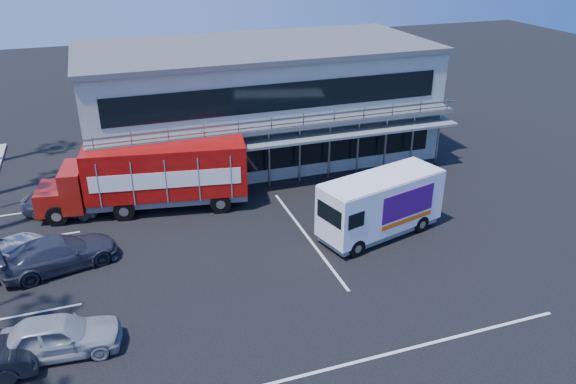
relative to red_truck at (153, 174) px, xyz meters
name	(u,v)px	position (x,y,z in m)	size (l,w,h in m)	color
ground	(289,275)	(4.74, -8.62, -2.02)	(120.00, 120.00, 0.00)	black
building	(257,100)	(7.74, 6.31, 1.63)	(22.40, 12.00, 7.30)	#9FA496
red_truck	(153,174)	(0.00, 0.00, 0.00)	(11.19, 4.28, 3.68)	maroon
white_van	(381,205)	(10.22, -6.62, -0.36)	(6.79, 3.77, 3.15)	white
parked_car_a	(57,336)	(-4.76, -10.62, -1.27)	(1.78, 4.44, 1.51)	#9EA1A4
parked_car_d	(59,253)	(-4.82, -4.62, -1.28)	(2.08, 5.13, 1.49)	#2E313E
parked_car_e	(63,203)	(-4.76, 0.89, -1.33)	(1.64, 4.09, 1.39)	slate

